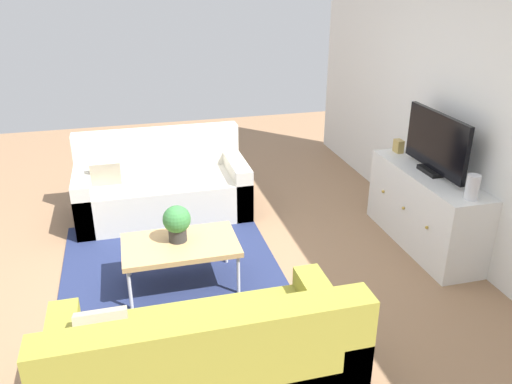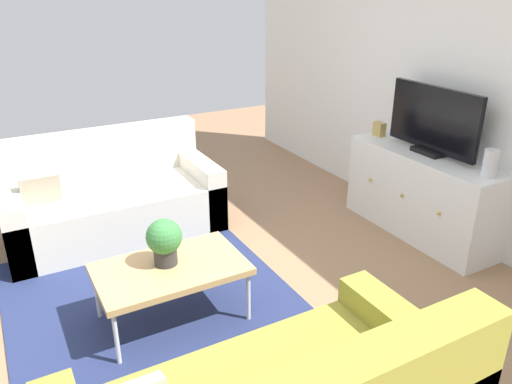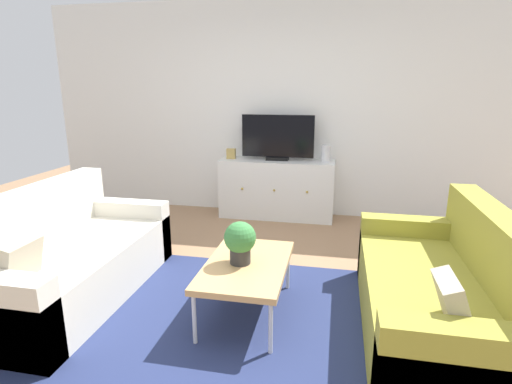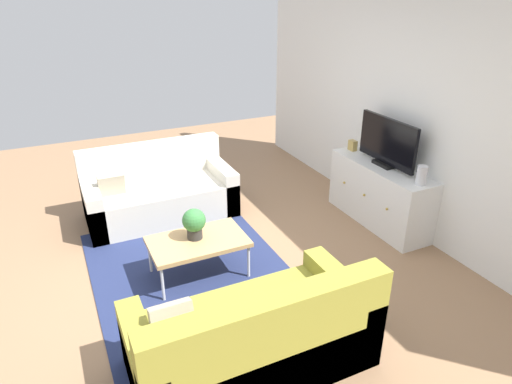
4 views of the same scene
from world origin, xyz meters
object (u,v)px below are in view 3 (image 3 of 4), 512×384
couch_right_side (449,299)px  glass_vase (326,154)px  potted_plant (240,241)px  tv_console (277,189)px  flat_screen_tv (278,138)px  mantel_clock (231,154)px  coffee_table (247,267)px  couch_left_side (62,262)px

couch_right_side → glass_vase: glass_vase is taller
potted_plant → tv_console: 2.37m
flat_screen_tv → mantel_clock: (-0.60, -0.02, -0.22)m
couch_right_side → coffee_table: 1.38m
couch_right_side → glass_vase: (-0.91, 2.37, 0.56)m
couch_left_side → glass_vase: (1.97, 2.37, 0.56)m
couch_right_side → flat_screen_tv: 2.92m
glass_vase → potted_plant: bearing=-102.2°
mantel_clock → coffee_table: bearing=-72.6°
flat_screen_tv → couch_left_side: bearing=-119.8°
potted_plant → flat_screen_tv: (-0.09, 2.38, 0.44)m
couch_left_side → potted_plant: size_ratio=5.75×
couch_right_side → mantel_clock: bearing=131.6°
coffee_table → tv_console: tv_console is taller
couch_right_side → tv_console: 2.81m
couch_right_side → mantel_clock: (-2.11, 2.37, 0.52)m
potted_plant → coffee_table: bearing=13.0°
tv_console → mantel_clock: (-0.60, 0.00, 0.44)m
potted_plant → glass_vase: glass_vase is taller
potted_plant → tv_console: tv_console is taller
glass_vase → tv_console: bearing=-180.0°
flat_screen_tv → potted_plant: bearing=-87.8°
glass_vase → flat_screen_tv: bearing=178.1°
tv_console → glass_vase: 0.77m
potted_plant → tv_console: size_ratio=0.22×
flat_screen_tv → tv_console: bearing=-90.0°
couch_left_side → tv_console: size_ratio=1.24×
mantel_clock → flat_screen_tv: bearing=1.9°
couch_left_side → glass_vase: size_ratio=8.50×
flat_screen_tv → couch_right_side: bearing=-57.8°
potted_plant → glass_vase: size_ratio=1.48×
couch_left_side → tv_console: bearing=60.0°
couch_left_side → coffee_table: (1.51, 0.02, 0.09)m
potted_plant → flat_screen_tv: flat_screen_tv is taller
coffee_table → tv_console: bearing=93.3°
couch_right_side → potted_plant: (-1.42, 0.01, 0.30)m
coffee_table → mantel_clock: (-0.74, 2.35, 0.43)m
couch_left_side → couch_right_side: (2.88, 0.00, 0.00)m
couch_left_side → couch_right_side: bearing=0.0°
couch_right_side → potted_plant: 1.45m
coffee_table → potted_plant: potted_plant is taller
tv_console → glass_vase: bearing=0.0°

